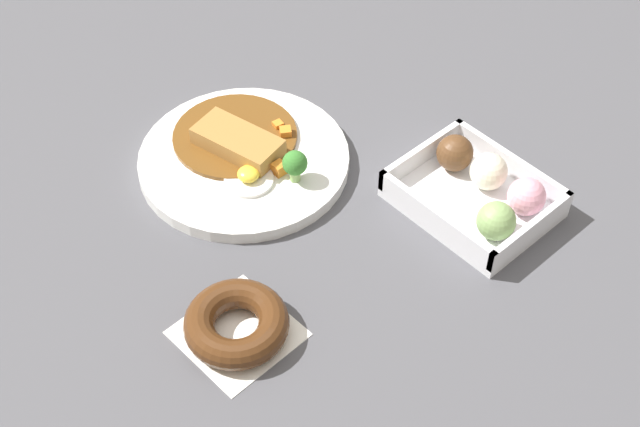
{
  "coord_description": "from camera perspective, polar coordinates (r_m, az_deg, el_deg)",
  "views": [
    {
      "loc": [
        -0.63,
        0.52,
        0.84
      ],
      "look_at": [
        -0.07,
        0.02,
        0.03
      ],
      "focal_mm": 50.56,
      "sensor_mm": 36.0,
      "label": 1
    }
  ],
  "objects": [
    {
      "name": "donut_box",
      "position": [
        1.16,
        10.18,
        1.35
      ],
      "size": [
        0.19,
        0.15,
        0.06
      ],
      "color": "white",
      "rests_on": "ground_plane"
    },
    {
      "name": "curry_plate",
      "position": [
        1.21,
        -4.84,
        3.61
      ],
      "size": [
        0.28,
        0.28,
        0.06
      ],
      "color": "white",
      "rests_on": "ground_plane"
    },
    {
      "name": "ground_plane",
      "position": [
        1.18,
        -1.82,
        1.39
      ],
      "size": [
        1.6,
        1.6,
        0.0
      ],
      "primitive_type": "plane",
      "color": "#4C4C51"
    },
    {
      "name": "chocolate_ring_donut",
      "position": [
        1.02,
        -5.3,
        -6.98
      ],
      "size": [
        0.12,
        0.12,
        0.04
      ],
      "color": "white",
      "rests_on": "ground_plane"
    }
  ]
}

